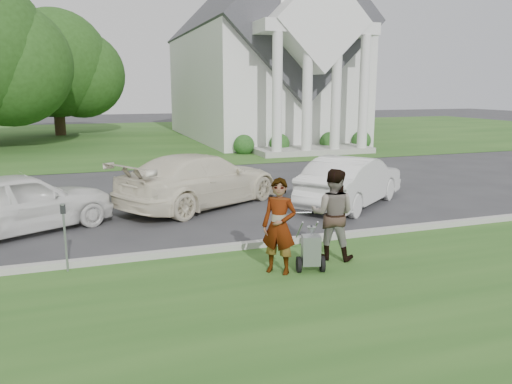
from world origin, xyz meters
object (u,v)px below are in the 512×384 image
person_left (279,227)px  person_right (333,215)px  car_b (19,202)px  car_d (352,181)px  tree_back (55,69)px  car_c (201,180)px  church (260,49)px  parking_meter_near (65,229)px  striping_cart (311,251)px

person_left → person_right: 1.36m
car_b → car_d: bearing=-117.8°
tree_back → car_b: tree_back is taller
tree_back → car_c: 25.92m
person_left → car_d: (4.02, 4.43, -0.16)m
church → person_right: 25.18m
person_left → car_d: 5.98m
parking_meter_near → car_c: (3.58, 4.46, -0.06)m
person_right → car_c: bearing=-40.0°
person_right → striping_cart: bearing=72.0°
striping_cart → person_right: size_ratio=0.60×
car_b → car_c: car_c is taller
church → car_d: size_ratio=5.45×
person_left → car_b: size_ratio=0.41×
person_left → car_c: 5.80m
striping_cart → car_d: bearing=67.7°
striping_cart → car_b: 7.09m
car_c → person_left: bearing=150.6°
person_left → car_c: person_left is taller
church → tree_back: bearing=152.2°
person_right → car_c: person_right is taller
parking_meter_near → car_b: size_ratio=0.30×
tree_back → parking_meter_near: bearing=-87.8°
parking_meter_near → car_d: car_d is taller
car_c → car_b: bearing=75.3°
tree_back → striping_cart: bearing=-80.0°
person_left → parking_meter_near: bearing=-159.6°
striping_cart → car_d: (3.44, 4.57, 0.32)m
church → striping_cart: church is taller
striping_cart → person_left: person_left is taller
car_c → tree_back: bearing=-20.1°
car_b → car_d: 8.83m
striping_cart → person_right: 1.03m
parking_meter_near → person_right: bearing=-10.6°
striping_cart → car_c: size_ratio=0.21×
parking_meter_near → car_c: car_c is taller
car_c → parking_meter_near: bearing=110.5°
parking_meter_near → car_d: 8.33m
person_right → car_b: size_ratio=0.42×
person_left → car_d: person_left is taller
striping_cart → parking_meter_near: parking_meter_near is taller
tree_back → person_right: (6.18, -30.58, -3.82)m
car_b → car_d: (8.83, -0.02, -0.01)m
tree_back → parking_meter_near: size_ratio=7.34×
car_b → car_d: car_b is taller
tree_back → person_left: bearing=-81.1°
striping_cart → person_right: bearing=51.5°
parking_meter_near → person_left: bearing=-19.8°
tree_back → person_left: (4.88, -30.98, -3.84)m
person_right → car_d: size_ratio=0.41×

